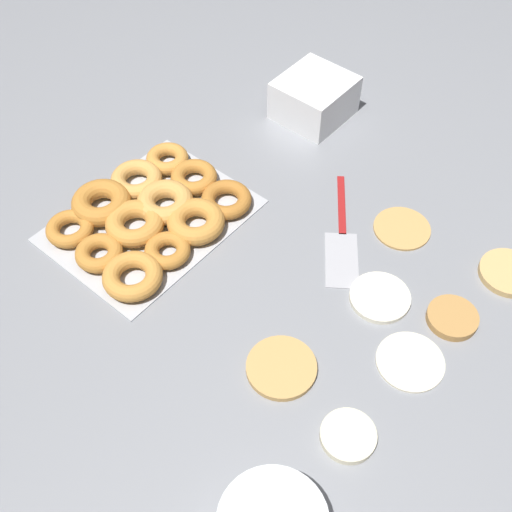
{
  "coord_description": "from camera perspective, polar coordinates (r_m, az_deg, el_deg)",
  "views": [
    {
      "loc": [
        0.58,
        0.35,
        0.91
      ],
      "look_at": [
        0.04,
        -0.11,
        0.04
      ],
      "focal_mm": 45.0,
      "sensor_mm": 36.0,
      "label": 1
    }
  ],
  "objects": [
    {
      "name": "spatula",
      "position": [
        1.2,
        7.75,
        0.76
      ],
      "size": [
        0.25,
        0.2,
        0.01
      ],
      "rotation": [
        0.0,
        0.0,
        0.64
      ],
      "color": "maroon",
      "rests_on": "ground_plane"
    },
    {
      "name": "container_stack",
      "position": [
        1.44,
        5.19,
        13.83
      ],
      "size": [
        0.15,
        0.14,
        0.09
      ],
      "color": "white",
      "rests_on": "ground_plane"
    },
    {
      "name": "donut_tray",
      "position": [
        1.23,
        -9.45,
        3.71
      ],
      "size": [
        0.37,
        0.29,
        0.04
      ],
      "color": "#ADAFB5",
      "rests_on": "ground_plane"
    },
    {
      "name": "pancake_2",
      "position": [
        1.04,
        2.27,
        -9.88
      ],
      "size": [
        0.11,
        0.11,
        0.01
      ],
      "primitive_type": "cylinder",
      "color": "tan",
      "rests_on": "ground_plane"
    },
    {
      "name": "pancake_0",
      "position": [
        1.14,
        17.05,
        -5.27
      ],
      "size": [
        0.09,
        0.09,
        0.02
      ],
      "primitive_type": "cylinder",
      "color": "#B27F42",
      "rests_on": "ground_plane"
    },
    {
      "name": "ground_plane",
      "position": [
        1.14,
        5.32,
        -2.79
      ],
      "size": [
        3.0,
        3.0,
        0.0
      ],
      "primitive_type": "plane",
      "color": "gray"
    },
    {
      "name": "pancake_1",
      "position": [
        1.24,
        12.87,
        2.48
      ],
      "size": [
        0.11,
        0.11,
        0.01
      ],
      "primitive_type": "cylinder",
      "color": "tan",
      "rests_on": "ground_plane"
    },
    {
      "name": "pancake_4",
      "position": [
        1.08,
        13.57,
        -9.05
      ],
      "size": [
        0.11,
        0.11,
        0.01
      ],
      "primitive_type": "cylinder",
      "color": "beige",
      "rests_on": "ground_plane"
    },
    {
      "name": "pancake_3",
      "position": [
        1.0,
        8.2,
        -15.54
      ],
      "size": [
        0.09,
        0.09,
        0.01
      ],
      "primitive_type": "cylinder",
      "color": "beige",
      "rests_on": "ground_plane"
    },
    {
      "name": "pancake_5",
      "position": [
        1.13,
        10.95,
        -3.64
      ],
      "size": [
        0.11,
        0.11,
        0.01
      ],
      "primitive_type": "cylinder",
      "color": "silver",
      "rests_on": "ground_plane"
    },
    {
      "name": "pancake_6",
      "position": [
        1.23,
        21.53,
        -1.4
      ],
      "size": [
        0.1,
        0.1,
        0.01
      ],
      "primitive_type": "cylinder",
      "color": "tan",
      "rests_on": "ground_plane"
    }
  ]
}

